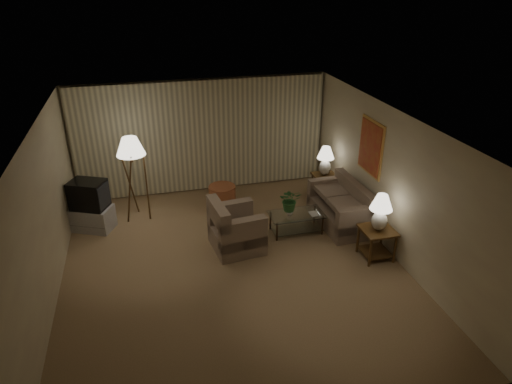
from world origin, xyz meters
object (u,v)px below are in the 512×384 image
(side_table_far, at_px, (324,182))
(floor_lamp, at_px, (134,177))
(table_lamp_near, at_px, (381,209))
(side_table_near, at_px, (377,238))
(vase, at_px, (290,212))
(sofa, at_px, (339,208))
(coffee_table, at_px, (296,220))
(ottoman, at_px, (222,194))
(table_lamp_far, at_px, (326,158))
(armchair, at_px, (237,230))
(crt_tv, at_px, (88,195))
(tv_cabinet, at_px, (93,218))

(side_table_far, relative_size, floor_lamp, 0.33)
(table_lamp_near, bearing_deg, side_table_far, 90.00)
(side_table_near, distance_m, side_table_far, 2.60)
(side_table_far, bearing_deg, side_table_near, -90.00)
(floor_lamp, xyz_separation_m, vase, (2.98, -1.43, -0.48))
(side_table_far, bearing_deg, sofa, -96.84)
(side_table_near, height_order, table_lamp_near, table_lamp_near)
(side_table_far, bearing_deg, coffee_table, -130.19)
(ottoman, bearing_deg, table_lamp_far, -8.27)
(armchair, height_order, coffee_table, armchair)
(table_lamp_far, height_order, vase, table_lamp_far)
(vase, bearing_deg, armchair, -166.40)
(vase, bearing_deg, crt_tv, 163.31)
(sofa, height_order, side_table_near, sofa)
(table_lamp_far, bearing_deg, tv_cabinet, -178.04)
(coffee_table, distance_m, ottoman, 2.09)
(crt_tv, relative_size, floor_lamp, 0.45)
(coffee_table, bearing_deg, armchair, -167.91)
(coffee_table, bearing_deg, sofa, 5.77)
(table_lamp_far, relative_size, tv_cabinet, 0.72)
(side_table_near, bearing_deg, floor_lamp, 147.89)
(sofa, xyz_separation_m, crt_tv, (-5.05, 1.07, 0.43))
(sofa, height_order, tv_cabinet, sofa)
(sofa, distance_m, coffee_table, 1.00)
(table_lamp_near, xyz_separation_m, coffee_table, (-1.14, 1.25, -0.74))
(side_table_near, distance_m, table_lamp_near, 0.60)
(tv_cabinet, xyz_separation_m, floor_lamp, (0.93, 0.26, 0.72))
(side_table_far, bearing_deg, floor_lamp, 178.89)
(armchair, distance_m, table_lamp_near, 2.71)
(crt_tv, bearing_deg, vase, 8.52)
(sofa, bearing_deg, ottoman, -127.22)
(crt_tv, xyz_separation_m, ottoman, (2.83, 0.52, -0.59))
(sofa, distance_m, table_lamp_far, 1.41)
(armchair, xyz_separation_m, table_lamp_near, (2.45, -0.97, 0.62))
(armchair, height_order, floor_lamp, floor_lamp)
(table_lamp_far, bearing_deg, ottoman, 171.73)
(coffee_table, bearing_deg, ottoman, 125.94)
(coffee_table, distance_m, crt_tv, 4.26)
(crt_tv, height_order, vase, crt_tv)
(side_table_near, bearing_deg, coffee_table, 132.37)
(side_table_far, height_order, table_lamp_near, table_lamp_near)
(vase, bearing_deg, tv_cabinet, 163.31)
(ottoman, bearing_deg, side_table_near, -51.19)
(armchair, height_order, ottoman, armchair)
(table_lamp_near, xyz_separation_m, crt_tv, (-5.20, 2.42, -0.23))
(crt_tv, xyz_separation_m, floor_lamp, (0.93, 0.26, 0.17))
(side_table_near, distance_m, tv_cabinet, 5.74)
(side_table_far, relative_size, table_lamp_near, 0.85)
(side_table_far, relative_size, coffee_table, 0.54)
(floor_lamp, distance_m, ottoman, 2.07)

